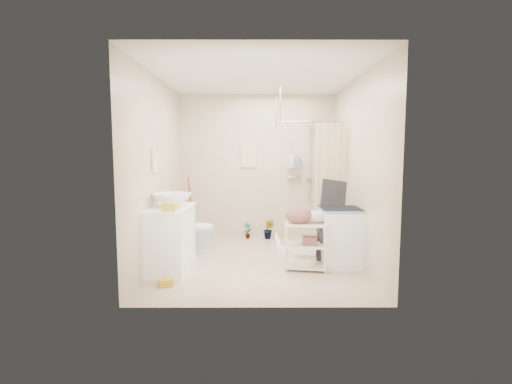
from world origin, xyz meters
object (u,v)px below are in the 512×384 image
washing_machine (340,237)px  laundry_rack (306,242)px  vanity (170,238)px  toilet (191,229)px

washing_machine → laundry_rack: (-0.50, -0.19, -0.02)m
laundry_rack → vanity: bearing=-170.5°
toilet → laundry_rack: laundry_rack is taller
vanity → toilet: bearing=83.6°
washing_machine → laundry_rack: washing_machine is taller
toilet → laundry_rack: (1.68, -0.89, 0.01)m
vanity → laundry_rack: (1.80, 0.00, -0.04)m
vanity → laundry_rack: bearing=1.4°
toilet → vanity: bearing=166.8°
toilet → washing_machine: (2.18, -0.70, 0.03)m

